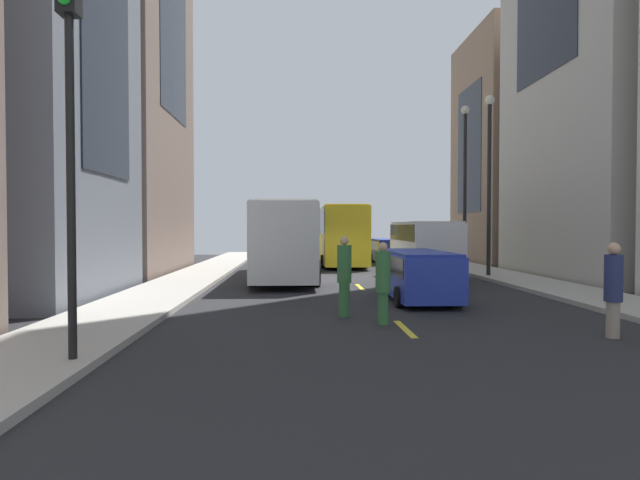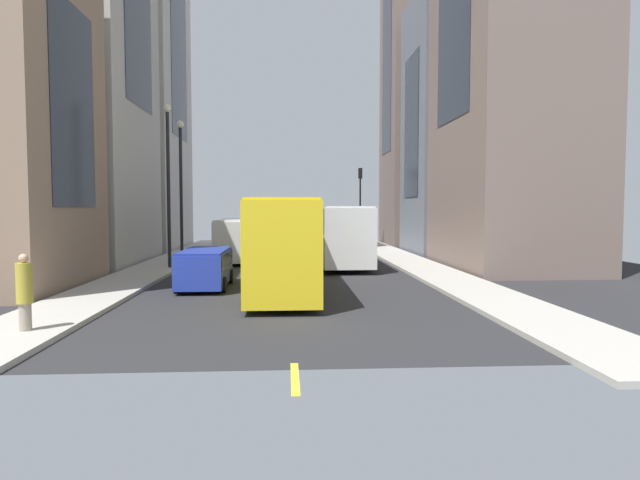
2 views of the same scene
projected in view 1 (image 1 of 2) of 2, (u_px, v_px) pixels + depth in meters
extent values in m
plane|color=#28282B|center=(349.00, 277.00, 24.49)|extent=(40.90, 40.90, 0.00)
cube|color=#B2ADA3|center=(196.00, 276.00, 24.16)|extent=(2.65, 44.00, 0.15)
cube|color=#B2ADA3|center=(497.00, 275.00, 24.82)|extent=(2.65, 44.00, 0.15)
cube|color=yellow|center=(405.00, 329.00, 11.91)|extent=(0.16, 2.00, 0.01)
cube|color=yellow|center=(360.00, 287.00, 20.30)|extent=(0.16, 2.00, 0.01)
cube|color=yellow|center=(341.00, 270.00, 28.68)|extent=(0.16, 2.00, 0.01)
cube|color=yellow|center=(331.00, 260.00, 37.07)|extent=(0.16, 2.00, 0.01)
cube|color=yellow|center=(324.00, 254.00, 45.46)|extent=(0.16, 2.00, 0.01)
cube|color=#937760|center=(520.00, 150.00, 33.55)|extent=(6.65, 8.05, 14.68)
cube|color=#1E232D|center=(520.00, 150.00, 33.55)|extent=(6.71, 4.43, 8.07)
cube|color=silver|center=(286.00, 239.00, 23.97)|extent=(2.55, 11.35, 3.00)
cube|color=black|center=(286.00, 221.00, 23.95)|extent=(2.60, 10.44, 1.20)
cube|color=beige|center=(286.00, 206.00, 23.94)|extent=(2.45, 10.89, 0.08)
cylinder|color=black|center=(265.00, 262.00, 27.46)|extent=(0.46, 1.00, 1.00)
cylinder|color=black|center=(310.00, 262.00, 27.57)|extent=(0.46, 1.00, 1.00)
cylinder|color=black|center=(255.00, 274.00, 20.44)|extent=(0.46, 1.00, 1.00)
cylinder|color=black|center=(314.00, 274.00, 20.55)|extent=(0.46, 1.00, 1.00)
cube|color=yellow|center=(339.00, 235.00, 33.53)|extent=(2.45, 12.11, 3.30)
cube|color=black|center=(339.00, 221.00, 33.51)|extent=(2.50, 11.14, 1.48)
cube|color=gold|center=(339.00, 209.00, 33.49)|extent=(2.35, 11.63, 0.08)
cylinder|color=black|center=(319.00, 255.00, 37.27)|extent=(0.44, 0.76, 0.76)
cylinder|color=black|center=(350.00, 255.00, 37.37)|extent=(0.44, 0.76, 0.76)
cylinder|color=black|center=(325.00, 261.00, 29.77)|extent=(0.44, 0.76, 0.76)
cylinder|color=black|center=(364.00, 261.00, 29.87)|extent=(0.44, 0.76, 0.76)
cube|color=white|center=(424.00, 249.00, 23.14)|extent=(2.05, 5.56, 2.30)
cube|color=black|center=(424.00, 233.00, 23.12)|extent=(2.09, 5.12, 0.69)
cube|color=silver|center=(424.00, 223.00, 23.11)|extent=(1.97, 5.34, 0.08)
cylinder|color=black|center=(396.00, 269.00, 24.84)|extent=(0.37, 0.72, 0.72)
cylinder|color=black|center=(435.00, 269.00, 24.93)|extent=(0.37, 0.72, 0.72)
cylinder|color=black|center=(412.00, 275.00, 21.40)|extent=(0.37, 0.72, 0.72)
cylinder|color=black|center=(457.00, 275.00, 21.48)|extent=(0.37, 0.72, 0.72)
cube|color=#2338AD|center=(417.00, 274.00, 16.58)|extent=(1.77, 4.68, 1.32)
cube|color=black|center=(417.00, 264.00, 16.57)|extent=(1.80, 4.31, 0.56)
cube|color=navy|center=(417.00, 252.00, 16.56)|extent=(1.70, 4.49, 0.08)
cylinder|color=black|center=(384.00, 286.00, 18.00)|extent=(0.32, 0.62, 0.62)
cylinder|color=black|center=(430.00, 286.00, 18.08)|extent=(0.32, 0.62, 0.62)
cylinder|color=black|center=(401.00, 297.00, 15.11)|extent=(0.32, 0.62, 0.62)
cylinder|color=black|center=(456.00, 297.00, 15.18)|extent=(0.32, 0.62, 0.62)
cube|color=#2338AD|center=(388.00, 251.00, 33.54)|extent=(1.79, 4.28, 1.32)
cube|color=black|center=(388.00, 246.00, 33.53)|extent=(1.83, 3.94, 0.56)
cube|color=navy|center=(388.00, 240.00, 33.52)|extent=(1.72, 4.11, 0.08)
cylinder|color=black|center=(373.00, 258.00, 34.84)|extent=(0.32, 0.62, 0.62)
cylinder|color=black|center=(397.00, 258.00, 34.91)|extent=(0.32, 0.62, 0.62)
cylinder|color=black|center=(379.00, 260.00, 32.19)|extent=(0.32, 0.62, 0.62)
cylinder|color=black|center=(405.00, 260.00, 32.26)|extent=(0.32, 0.62, 0.62)
cylinder|color=#336B38|center=(383.00, 309.00, 12.47)|extent=(0.26, 0.26, 0.77)
cylinder|color=#336B38|center=(383.00, 272.00, 12.45)|extent=(0.35, 0.35, 0.99)
sphere|color=tan|center=(383.00, 247.00, 12.44)|extent=(0.22, 0.22, 0.22)
cylinder|color=#336B38|center=(344.00, 300.00, 13.53)|extent=(0.28, 0.28, 0.89)
cylinder|color=#336B38|center=(344.00, 264.00, 13.51)|extent=(0.38, 0.38, 0.98)
sphere|color=tan|center=(344.00, 241.00, 13.49)|extent=(0.23, 0.23, 0.23)
cylinder|color=gray|center=(411.00, 250.00, 41.91)|extent=(0.30, 0.30, 0.70)
cylinder|color=gold|center=(411.00, 239.00, 41.89)|extent=(0.39, 0.39, 1.03)
sphere|color=tan|center=(411.00, 232.00, 41.87)|extent=(0.23, 0.23, 0.23)
cylinder|color=gray|center=(613.00, 320.00, 10.96)|extent=(0.27, 0.27, 0.77)
cylinder|color=navy|center=(613.00, 278.00, 10.94)|extent=(0.36, 0.36, 0.99)
sphere|color=tan|center=(614.00, 249.00, 10.93)|extent=(0.26, 0.26, 0.26)
cylinder|color=black|center=(71.00, 188.00, 8.56)|extent=(0.14, 0.14, 5.64)
cylinder|color=black|center=(465.00, 192.00, 27.04)|extent=(0.18, 0.18, 8.09)
sphere|color=silver|center=(465.00, 110.00, 26.93)|extent=(0.44, 0.44, 0.44)
cylinder|color=black|center=(489.00, 190.00, 23.65)|extent=(0.18, 0.18, 7.77)
sphere|color=silver|center=(490.00, 100.00, 23.55)|extent=(0.44, 0.44, 0.44)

